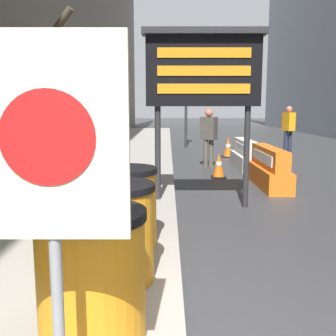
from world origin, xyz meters
TOP-DOWN VIEW (x-y plane):
  - bare_tree at (-2.72, 5.60)m, footprint 1.75×2.07m
  - barrel_drum_foreground at (-0.64, 0.51)m, footprint 0.75×0.75m
  - barrel_drum_middle at (-0.62, 1.43)m, footprint 0.75×0.75m
  - barrel_drum_back at (-0.62, 2.35)m, footprint 0.75×0.75m
  - warning_sign at (-0.67, -0.22)m, footprint 0.73×0.08m
  - message_board at (0.46, 4.63)m, footprint 2.01×0.36m
  - jersey_barrier_orange_near at (2.07, 6.45)m, footprint 0.51×2.12m
  - jersey_barrier_white at (2.07, 9.08)m, footprint 0.54×2.10m
  - traffic_cone_near at (1.94, 11.47)m, footprint 0.39×0.39m
  - traffic_cone_mid at (1.11, 7.47)m, footprint 0.35×0.35m
  - traffic_light_near_curb at (0.64, 14.82)m, footprint 0.28×0.44m
  - pedestrian_worker at (1.03, 9.14)m, footprint 0.51×0.46m
  - pedestrian_passerby at (4.35, 12.62)m, footprint 0.40×0.52m

SIDE VIEW (x-z plane):
  - traffic_cone_mid at x=1.11m, z-range -0.01..0.61m
  - traffic_cone_near at x=1.94m, z-range -0.01..0.69m
  - jersey_barrier_white at x=2.07m, z-range -0.05..0.75m
  - jersey_barrier_orange_near at x=2.07m, z-range -0.05..0.81m
  - barrel_drum_foreground at x=-0.64m, z-range 0.14..1.05m
  - barrel_drum_middle at x=-0.62m, z-range 0.14..1.05m
  - barrel_drum_back at x=-0.62m, z-range 0.14..1.05m
  - pedestrian_worker at x=1.03m, z-range 0.15..1.81m
  - pedestrian_passerby at x=4.35m, z-range 0.16..1.91m
  - warning_sign at x=-0.67m, z-range 0.51..2.43m
  - bare_tree at x=-2.72m, z-range 0.14..3.66m
  - message_board at x=0.46m, z-range 0.80..3.77m
  - traffic_light_near_curb at x=0.64m, z-range 0.95..5.21m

